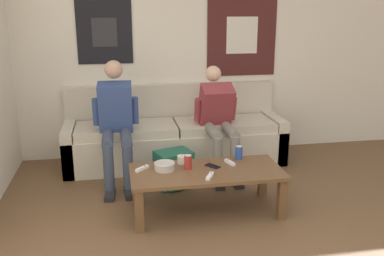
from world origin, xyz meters
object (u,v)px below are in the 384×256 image
at_px(coffee_table, 207,177).
at_px(game_controller_near_right, 230,162).
at_px(couch, 175,137).
at_px(cell_phone, 213,166).
at_px(person_seated_adult, 116,119).
at_px(backpack, 174,170).
at_px(game_controller_near_left, 210,176).
at_px(ceramic_bowl, 165,166).
at_px(game_controller_far_center, 142,168).
at_px(pillar_candle, 182,160).
at_px(drink_can_blue, 239,153).
at_px(person_seated_teen, 218,117).
at_px(drink_can_red, 188,162).

bearing_deg(coffee_table, game_controller_near_right, 26.39).
xyz_separation_m(couch, cell_phone, (0.16, -1.24, 0.10)).
distance_m(person_seated_adult, game_controller_near_right, 1.28).
distance_m(backpack, game_controller_near_left, 0.82).
height_order(person_seated_adult, game_controller_near_left, person_seated_adult).
height_order(coffee_table, ceramic_bowl, ceramic_bowl).
bearing_deg(game_controller_far_center, game_controller_near_right, 0.77).
height_order(coffee_table, backpack, coffee_table).
distance_m(ceramic_bowl, game_controller_far_center, 0.20).
relative_size(coffee_table, ceramic_bowl, 7.24).
height_order(backpack, game_controller_far_center, game_controller_far_center).
relative_size(backpack, pillar_candle, 4.67).
xyz_separation_m(coffee_table, drink_can_blue, (0.35, 0.22, 0.12)).
height_order(couch, cell_phone, couch).
distance_m(coffee_table, game_controller_near_right, 0.27).
bearing_deg(pillar_candle, drink_can_blue, 1.75).
height_order(drink_can_blue, game_controller_far_center, drink_can_blue).
xyz_separation_m(drink_can_blue, game_controller_near_right, (-0.11, -0.10, -0.05)).
xyz_separation_m(person_seated_teen, pillar_candle, (-0.51, -0.75, -0.18)).
bearing_deg(cell_phone, backpack, 117.12).
bearing_deg(game_controller_near_right, ceramic_bowl, -175.30).
xyz_separation_m(pillar_candle, drink_can_blue, (0.53, 0.02, 0.03)).
xyz_separation_m(drink_can_red, game_controller_far_center, (-0.39, 0.05, -0.05)).
xyz_separation_m(backpack, game_controller_near_left, (0.19, -0.76, 0.23)).
bearing_deg(game_controller_near_left, person_seated_adult, 124.80).
bearing_deg(couch, drink_can_red, -92.87).
relative_size(person_seated_adult, cell_phone, 8.16).
xyz_separation_m(coffee_table, pillar_candle, (-0.18, 0.20, 0.10)).
bearing_deg(person_seated_teen, drink_can_red, -118.30).
xyz_separation_m(coffee_table, person_seated_adult, (-0.74, 0.89, 0.32)).
bearing_deg(pillar_candle, couch, 85.27).
relative_size(ceramic_bowl, game_controller_near_right, 1.22).
height_order(game_controller_near_left, game_controller_far_center, same).
relative_size(pillar_candle, game_controller_near_left, 0.61).
height_order(person_seated_teen, game_controller_near_right, person_seated_teen).
height_order(person_seated_teen, game_controller_near_left, person_seated_teen).
distance_m(pillar_candle, cell_phone, 0.28).
bearing_deg(pillar_candle, game_controller_near_right, -11.48).
height_order(ceramic_bowl, game_controller_near_right, ceramic_bowl).
bearing_deg(pillar_candle, person_seated_teen, 55.77).
relative_size(person_seated_adult, person_seated_teen, 1.09).
relative_size(backpack, ceramic_bowl, 2.25).
distance_m(person_seated_adult, game_controller_near_left, 1.31).
distance_m(couch, pillar_candle, 1.12).
bearing_deg(coffee_table, cell_phone, 45.87).
xyz_separation_m(ceramic_bowl, pillar_candle, (0.17, 0.13, -0.00)).
distance_m(person_seated_adult, game_controller_far_center, 0.85).
bearing_deg(game_controller_far_center, backpack, 54.88).
distance_m(game_controller_near_right, game_controller_far_center, 0.78).
distance_m(person_seated_teen, game_controller_near_right, 0.87).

